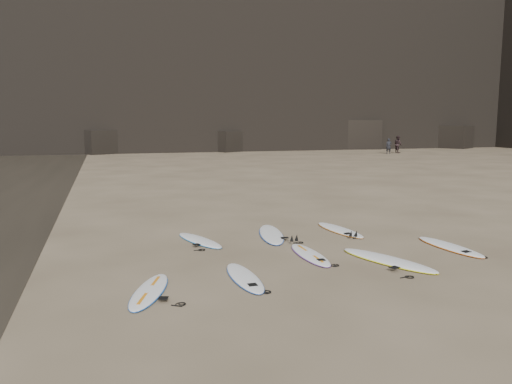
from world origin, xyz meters
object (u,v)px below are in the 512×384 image
person_b (398,144)px  surfboard_6 (271,234)px  surfboard_0 (149,291)px  surfboard_1 (244,277)px  surfboard_2 (310,254)px  surfboard_3 (388,260)px  surfboard_7 (340,230)px  person_a (389,146)px  surfboard_4 (450,246)px  surfboard_5 (200,240)px

person_b → surfboard_6: bearing=141.9°
surfboard_0 → surfboard_1: (2.03, 0.30, 0.00)m
surfboard_2 → surfboard_3: size_ratio=0.83×
surfboard_3 → surfboard_7: (0.43, 3.45, -0.01)m
surfboard_0 → surfboard_6: bearing=65.2°
surfboard_2 → surfboard_6: bearing=96.2°
surfboard_2 → person_b: person_b is taller
surfboard_0 → person_a: (28.18, 36.88, 0.78)m
surfboard_4 → surfboard_7: size_ratio=1.00×
surfboard_0 → person_b: 48.09m
surfboard_2 → surfboard_3: bearing=-31.4°
surfboard_3 → person_a: (22.48, 36.32, 0.77)m
person_a → person_b: 1.85m
surfboard_4 → surfboard_6: 4.96m
surfboard_3 → surfboard_7: size_ratio=1.13×
person_b → surfboard_3: bearing=146.5°
surfboard_0 → surfboard_6: (3.91, 4.05, 0.01)m
surfboard_1 → person_a: (26.15, 36.59, 0.78)m
surfboard_4 → surfboard_7: same height
surfboard_6 → surfboard_0: bearing=-121.9°
person_a → surfboard_3: bearing=-100.1°
surfboard_4 → surfboard_6: size_ratio=0.91×
surfboard_2 → person_b: (25.72, 36.12, 0.90)m
surfboard_0 → surfboard_2: size_ratio=0.98×
surfboard_4 → surfboard_2: bearing=172.0°
surfboard_3 → surfboard_5: 5.20m
surfboard_1 → surfboard_3: (3.67, 0.26, 0.01)m
surfboard_1 → person_b: 46.62m
surfboard_5 → surfboard_6: surfboard_6 is taller
surfboard_7 → person_a: person_a is taller
surfboard_4 → person_a: size_ratio=1.48×
surfboard_0 → surfboard_3: (5.70, 0.56, 0.01)m
surfboard_1 → surfboard_4: 6.05m
surfboard_3 → surfboard_7: 3.47m
surfboard_6 → person_b: bearing=64.6°
surfboard_3 → surfboard_6: surfboard_3 is taller
surfboard_4 → surfboard_0: bearing=-174.1°
surfboard_6 → surfboard_7: bearing=11.1°
person_a → surfboard_1: bearing=-103.9°
surfboard_0 → surfboard_1: same height
surfboard_0 → person_b: person_b is taller
surfboard_3 → person_b: 44.31m
surfboard_0 → surfboard_4: surfboard_4 is taller
surfboard_2 → surfboard_4: size_ratio=0.94×
surfboard_2 → surfboard_7: size_ratio=0.94×
surfboard_2 → surfboard_5: bearing=137.0°
surfboard_2 → surfboard_7: 3.15m
surfboard_0 → person_a: size_ratio=1.35×
surfboard_1 → person_a: bearing=54.2°
surfboard_3 → surfboard_7: surfboard_3 is taller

